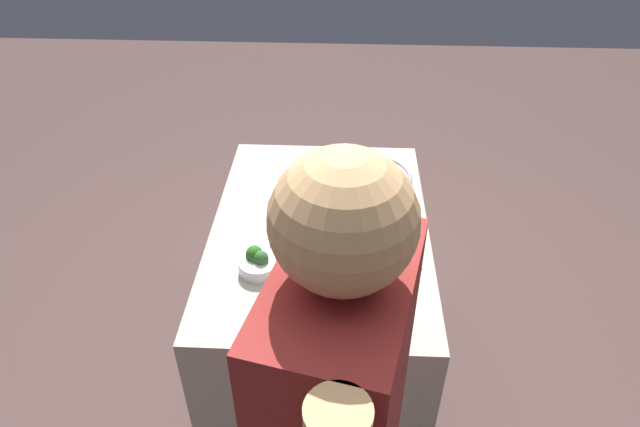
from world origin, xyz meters
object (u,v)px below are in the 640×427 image
object	(u,v)px
cooking_pot	(366,202)
lemonade_pitcher	(365,279)
broccoli_bowl_front	(258,262)
broccoli_bowl_center	(341,167)

from	to	relation	value
cooking_pot	lemonade_pitcher	world-z (taller)	lemonade_pitcher
cooking_pot	lemonade_pitcher	bearing A→B (deg)	-1.71
lemonade_pitcher	broccoli_bowl_front	xyz separation A→B (m)	(-0.19, -0.30, -0.13)
lemonade_pitcher	broccoli_bowl_center	xyz separation A→B (m)	(-0.72, -0.07, -0.13)
broccoli_bowl_front	broccoli_bowl_center	bearing A→B (deg)	156.63
cooking_pot	broccoli_bowl_front	size ratio (longest dim) A/B	2.86
broccoli_bowl_front	broccoli_bowl_center	world-z (taller)	broccoli_bowl_front
cooking_pot	broccoli_bowl_front	bearing A→B (deg)	-57.05
lemonade_pitcher	broccoli_bowl_center	bearing A→B (deg)	-174.75
broccoli_bowl_front	broccoli_bowl_center	size ratio (longest dim) A/B	0.90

